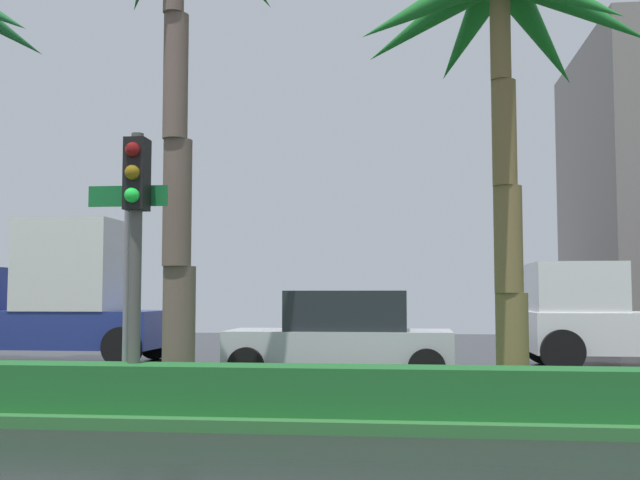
% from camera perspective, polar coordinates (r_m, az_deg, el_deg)
% --- Properties ---
extents(ground_plane, '(90.00, 42.00, 0.10)m').
position_cam_1_polar(ground_plane, '(13.41, -19.00, -11.11)').
color(ground_plane, black).
extents(median_strip, '(85.50, 4.00, 0.15)m').
position_cam_1_polar(median_strip, '(12.51, -21.00, -11.01)').
color(median_strip, '#2D6B33').
rests_on(median_strip, ground_plane).
extents(palm_tree_centre_right, '(4.35, 4.47, 6.62)m').
position_cam_1_polar(palm_tree_centre_right, '(11.70, 13.09, 14.84)').
color(palm_tree_centre_right, brown).
rests_on(palm_tree_centre_right, median_strip).
extents(traffic_signal_median_right, '(0.28, 0.43, 3.63)m').
position_cam_1_polar(traffic_signal_median_right, '(10.40, -13.52, 1.62)').
color(traffic_signal_median_right, '#4C4C47').
rests_on(traffic_signal_median_right, median_strip).
extents(street_name_sign, '(1.10, 0.08, 3.00)m').
position_cam_1_polar(street_name_sign, '(10.62, -14.15, -1.59)').
color(street_name_sign, slate).
rests_on(street_name_sign, median_strip).
extents(box_truck_lead, '(6.40, 2.64, 3.46)m').
position_cam_1_polar(box_truck_lead, '(20.29, -20.17, -4.12)').
color(box_truck_lead, navy).
rests_on(box_truck_lead, ground_plane).
extents(car_in_traffic_second, '(4.30, 2.02, 1.72)m').
position_cam_1_polar(car_in_traffic_second, '(14.99, 1.65, -7.21)').
color(car_in_traffic_second, silver).
rests_on(car_in_traffic_second, ground_plane).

